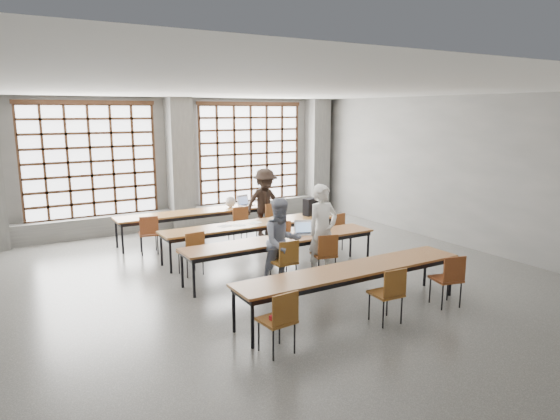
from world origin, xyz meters
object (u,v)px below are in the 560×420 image
Objects in this scene: chair_back_right at (268,216)px; student_female at (282,242)px; desk_row_b at (251,226)px; chair_back_mid at (239,220)px; chair_front_right at (325,251)px; chair_back_left at (149,231)px; desk_row_d at (353,272)px; mouse at (323,232)px; red_pouch at (276,317)px; laptop_back at (245,203)px; chair_front_left at (286,258)px; chair_mid_right at (335,228)px; chair_mid_left at (192,249)px; phone at (293,238)px; chair_mid_centre at (280,236)px; student_back at (265,203)px; desk_row_c at (282,242)px; chair_near_mid at (389,290)px; backpack at (310,207)px; green_box at (278,235)px; chair_near_right at (449,275)px; chair_near_left at (280,316)px; desk_row_a at (198,214)px; plastic_bag at (231,202)px; student_male at (323,231)px; laptop_front at (304,231)px.

student_female is at bearing -115.25° from chair_back_right.
desk_row_b is 1.30m from chair_back_mid.
chair_back_mid and chair_front_right have the same top height.
chair_back_mid is (2.21, -0.00, 0.00)m from chair_back_left.
desk_row_d is 2.34m from mouse.
red_pouch is (-1.40, -2.21, -0.31)m from student_female.
laptop_back is 3.48m from mouse.
student_female reaches higher than desk_row_b.
chair_back_mid is 3.42m from chair_front_left.
chair_mid_right is at bearing 34.03° from student_female.
chair_back_left reaches higher than mouse.
chair_mid_left is at bearing 86.92° from red_pouch.
phone is at bearing -151.23° from chair_mid_right.
chair_back_right is at bearing 109.74° from chair_mid_right.
chair_front_left is at bearing -117.29° from chair_mid_centre.
student_back is at bearing 85.00° from mouse.
chair_back_right is 2.00m from chair_mid_right.
desk_row_d is (0.00, -2.16, 0.00)m from desk_row_c.
desk_row_c is 3.27m from chair_back_left.
chair_back_mid is 1.00× the size of chair_near_mid.
chair_back_right and chair_front_right have the same top height.
backpack is at bearing 42.11° from desk_row_c.
chair_front_right is 3.52× the size of green_box.
chair_near_right is 2.99m from phone.
student_back reaches higher than chair_near_left.
student_female is at bearing 89.92° from chair_front_left.
desk_row_b is 1.73m from mouse.
desk_row_a is 2.31× the size of student_back.
plastic_bag is at bearing 81.27° from chair_back_mid.
chair_back_mid is 1.00× the size of chair_near_left.
desk_row_a is 2.65m from chair_mid_centre.
student_male is at bearing -41.74° from green_box.
laptop_front reaches higher than chair_mid_left.
green_box is (1.46, -0.76, 0.24)m from chair_mid_left.
chair_mid_centre is 0.79m from laptop_front.
student_back is at bearing 70.91° from phone.
laptop_back is at bearing 83.23° from chair_near_mid.
chair_mid_right is at bearing 42.90° from student_male.
chair_near_mid is at bearing -72.82° from desk_row_d.
chair_back_right and chair_near_left have the same top height.
student_male is 1.11× the size of student_female.
backpack is at bearing 58.74° from student_male.
chair_back_right is 1.00× the size of chair_near_right.
laptop_back is 3.64m from phone.
backpack is (1.28, -1.20, 0.39)m from chair_back_mid.
chair_back_mid is 3.25m from student_male.
laptop_front is at bearing 10.38° from desk_row_c.
chair_mid_centre reaches higher than mouse.
student_female is 1.06m from laptop_front.
desk_row_b is 4.55× the size of chair_near_mid.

